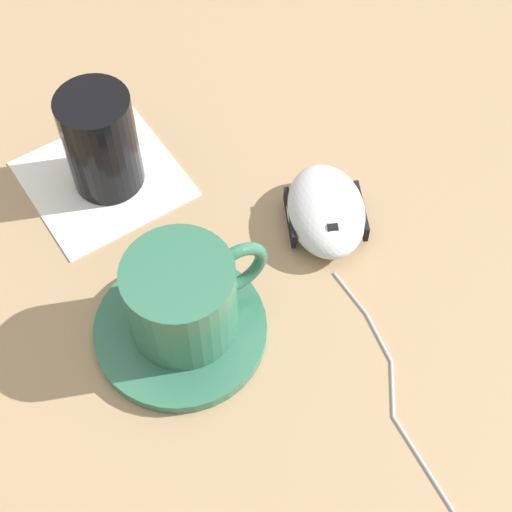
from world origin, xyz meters
TOP-DOWN VIEW (x-y plane):
  - ground_plane at (0.00, 0.00)m, footprint 3.00×3.00m
  - saucer at (0.09, -0.08)m, footprint 0.14×0.14m
  - coffee_cup at (0.09, -0.07)m, footprint 0.08×0.12m
  - computer_mouse at (0.07, 0.08)m, footprint 0.12×0.11m
  - mouse_cable at (0.22, 0.03)m, footprint 0.22×0.06m
  - napkin_under_glass at (-0.09, -0.05)m, footprint 0.13×0.13m
  - drinking_glass at (-0.08, -0.05)m, footprint 0.06×0.06m

SIDE VIEW (x-z plane):
  - ground_plane at x=0.00m, z-range 0.00..0.00m
  - napkin_under_glass at x=-0.09m, z-range 0.00..0.00m
  - mouse_cable at x=0.22m, z-range 0.00..0.00m
  - saucer at x=0.09m, z-range 0.00..0.01m
  - computer_mouse at x=0.07m, z-range 0.00..0.04m
  - coffee_cup at x=0.09m, z-range 0.01..0.09m
  - drinking_glass at x=-0.08m, z-range 0.00..0.10m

